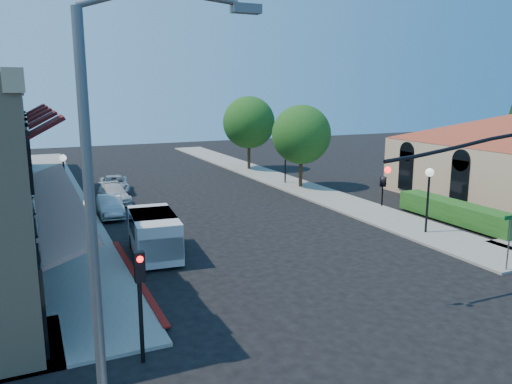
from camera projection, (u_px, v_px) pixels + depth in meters
name	position (u px, v px, depth m)	size (l,w,h in m)	color
ground	(401.00, 329.00, 16.07)	(120.00, 120.00, 0.00)	black
sidewalk_left	(58.00, 194.00, 36.51)	(3.50, 50.00, 0.12)	gray
sidewalk_right	(272.00, 177.00, 43.67)	(3.50, 50.00, 0.12)	gray
curb_red_strip	(136.00, 279.00, 20.37)	(0.25, 10.00, 0.06)	maroon
hedge	(455.00, 223.00, 28.87)	(1.40, 8.00, 1.10)	#1D4E16
street_tree_a	(301.00, 135.00, 38.41)	(4.56, 4.56, 6.48)	#322114
street_tree_b	(249.00, 122.00, 47.24)	(4.94, 4.94, 7.02)	#322114
signal_mast_arm	(502.00, 183.00, 18.98)	(8.01, 0.39, 6.00)	black
secondary_signal	(140.00, 286.00, 13.59)	(0.28, 0.42, 3.32)	black
cobra_streetlight	(110.00, 213.00, 9.49)	(3.60, 0.25, 9.31)	#595B5E
street_name_sign	(510.00, 234.00, 20.76)	(0.80, 0.06, 2.50)	#595B5E
lamppost_left_near	(90.00, 218.00, 19.17)	(0.44, 0.44, 3.57)	black
lamppost_left_far	(64.00, 168.00, 31.63)	(0.44, 0.44, 3.57)	black
lamppost_right_near	(429.00, 184.00, 26.12)	(0.44, 0.44, 3.57)	black
lamppost_right_far	(285.00, 151.00, 40.36)	(0.44, 0.44, 3.57)	black
white_van	(154.00, 232.00, 22.92)	(2.34, 4.63, 1.98)	silver
parked_car_a	(161.00, 232.00, 24.66)	(1.59, 3.96, 1.35)	black
parked_car_b	(110.00, 206.00, 30.32)	(1.35, 3.87, 1.28)	#9EA1A2
parked_car_c	(114.00, 194.00, 33.96)	(1.69, 4.17, 1.21)	silver
parked_car_d	(114.00, 184.00, 37.34)	(2.08, 4.50, 1.25)	#AFB3B5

